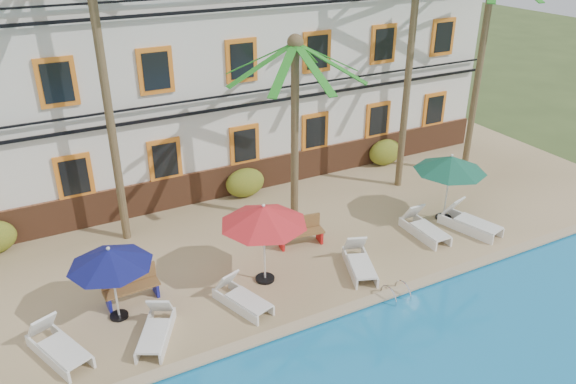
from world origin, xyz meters
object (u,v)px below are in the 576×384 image
palm_c (295,103)px  umbrella_red (264,216)px  palm_b (99,47)px  lounger_a (58,346)px  umbrella_blue (110,258)px  umbrella_green (451,164)px  lounger_f (469,221)px  lounger_b (156,329)px  lounger_e (424,227)px  bench_left (131,285)px  palm_d (411,42)px  lounger_d (360,262)px  bench_right (300,231)px  lounger_c (242,297)px  pool_ladder (396,295)px  palm_e (483,41)px

palm_c → umbrella_red: 4.25m
palm_b → lounger_a: palm_b is taller
umbrella_blue → umbrella_green: 11.21m
lounger_a → lounger_f: 13.01m
lounger_b → lounger_e: bearing=5.3°
palm_b → bench_left: 6.67m
palm_d → lounger_d: (-4.70, -4.20, -5.23)m
lounger_b → lounger_a: bearing=168.0°
palm_b → palm_d: bearing=-5.1°
bench_left → bench_right: same height
lounger_c → pool_ladder: (3.96, -1.58, -0.28)m
palm_c → palm_e: palm_e is taller
lounger_a → palm_c: bearing=22.0°
bench_right → pool_ladder: bearing=-74.3°
palm_c → umbrella_red: palm_c is taller
palm_c → palm_d: (4.92, 0.56, 1.35)m
lounger_a → lounger_c: 4.64m
umbrella_blue → lounger_d: bearing=-9.5°
umbrella_blue → pool_ladder: size_ratio=2.90×
lounger_f → palm_d: bearing=88.7°
lounger_e → lounger_f: lounger_f is taller
palm_e → bench_right: size_ratio=5.32×
umbrella_green → lounger_b: (-10.56, -1.41, -1.79)m
palm_d → bench_left: palm_d is taller
lounger_a → pool_ladder: lounger_a is taller
lounger_f → palm_e: bearing=48.1°
palm_b → lounger_c: bearing=-69.5°
palm_e → umbrella_red: (-10.57, -3.08, -3.19)m
palm_b → palm_c: (5.43, -1.49, -2.00)m
palm_b → lounger_a: (-2.75, -4.80, -5.87)m
palm_e → bench_left: size_ratio=5.44×
lounger_d → lounger_f: (4.61, 0.29, 0.03)m
umbrella_green → pool_ladder: umbrella_green is taller
palm_d → bench_left: size_ratio=5.68×
lounger_c → palm_b: bearing=110.5°
lounger_e → bench_right: 4.13m
umbrella_blue → bench_right: umbrella_blue is taller
palm_d → lounger_b: palm_d is taller
umbrella_green → lounger_b: 10.80m
umbrella_blue → bench_left: size_ratio=1.42×
umbrella_green → lounger_d: size_ratio=1.22×
umbrella_green → lounger_f: umbrella_green is taller
lounger_e → palm_d: bearing=64.6°
palm_e → pool_ladder: 10.81m
lounger_a → lounger_d: 8.41m
lounger_c → palm_d: bearing=26.0°
umbrella_green → lounger_e: umbrella_green is taller
umbrella_green → lounger_a: (-12.79, -0.94, -1.77)m
palm_e → lounger_d: size_ratio=4.17×
lounger_a → lounger_b: size_ratio=1.10×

